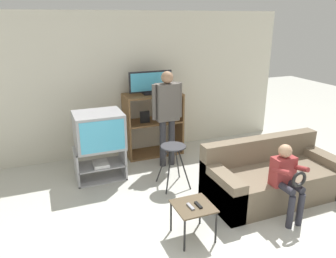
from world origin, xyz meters
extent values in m
cube|color=silver|center=(0.00, 3.38, 1.30)|extent=(6.40, 0.06, 2.60)
cube|color=#A8A8AD|center=(-0.73, 2.40, 0.01)|extent=(0.78, 0.46, 0.02)
cube|color=#A8A8AD|center=(-0.73, 2.40, 0.24)|extent=(0.75, 0.46, 0.02)
cube|color=#A8A8AD|center=(-0.73, 2.40, 0.53)|extent=(0.78, 0.46, 0.02)
cube|color=#A8A8AD|center=(-1.10, 2.40, 0.27)|extent=(0.03, 0.46, 0.54)
cube|color=#A8A8AD|center=(-0.36, 2.40, 0.27)|extent=(0.03, 0.46, 0.54)
cube|color=white|center=(-0.73, 2.34, 0.28)|extent=(0.24, 0.28, 0.05)
cube|color=#9E9EA3|center=(-0.71, 2.41, 0.82)|extent=(0.74, 0.61, 0.56)
cube|color=#4CB7E0|center=(-0.71, 2.10, 0.82)|extent=(0.66, 0.01, 0.48)
cube|color=brown|center=(-0.10, 3.05, 0.58)|extent=(0.03, 0.51, 1.17)
cube|color=brown|center=(0.92, 3.05, 0.58)|extent=(0.03, 0.51, 1.17)
cube|color=brown|center=(0.41, 3.05, 0.02)|extent=(0.99, 0.51, 0.03)
cube|color=brown|center=(0.41, 3.05, 0.64)|extent=(0.99, 0.51, 0.03)
cube|color=brown|center=(0.41, 3.05, 1.15)|extent=(0.99, 0.51, 0.03)
cube|color=black|center=(0.23, 2.98, 0.77)|extent=(0.18, 0.04, 0.22)
cube|color=black|center=(0.37, 3.05, 1.19)|extent=(0.28, 0.20, 0.04)
cube|color=black|center=(0.37, 3.05, 1.39)|extent=(0.80, 0.04, 0.38)
cube|color=#4CB7E0|center=(0.37, 3.03, 1.39)|extent=(0.75, 0.01, 0.33)
cylinder|color=black|center=(0.14, 1.60, 0.32)|extent=(0.18, 0.19, 0.65)
cylinder|color=black|center=(0.39, 1.60, 0.32)|extent=(0.18, 0.19, 0.65)
cylinder|color=black|center=(0.14, 1.86, 0.32)|extent=(0.18, 0.19, 0.65)
cylinder|color=black|center=(0.39, 1.86, 0.32)|extent=(0.18, 0.19, 0.65)
cylinder|color=#333338|center=(0.27, 1.73, 0.65)|extent=(0.38, 0.38, 0.02)
cube|color=brown|center=(0.00, 0.49, 0.42)|extent=(0.44, 0.44, 0.02)
cylinder|color=black|center=(-0.20, 0.29, 0.20)|extent=(0.02, 0.02, 0.41)
cylinder|color=black|center=(0.20, 0.29, 0.20)|extent=(0.02, 0.02, 0.41)
cylinder|color=black|center=(-0.20, 0.69, 0.20)|extent=(0.02, 0.02, 0.41)
cylinder|color=black|center=(0.20, 0.69, 0.20)|extent=(0.02, 0.02, 0.41)
cube|color=black|center=(0.05, 0.46, 0.44)|extent=(0.04, 0.15, 0.02)
cube|color=gray|center=(-0.05, 0.47, 0.44)|extent=(0.04, 0.15, 0.02)
cube|color=#756651|center=(1.48, 0.89, 0.22)|extent=(1.94, 0.90, 0.44)
cube|color=#756651|center=(1.48, 1.24, 0.62)|extent=(1.94, 0.20, 0.37)
cube|color=#756651|center=(0.62, 0.89, 0.28)|extent=(0.22, 0.90, 0.56)
cube|color=#756651|center=(2.34, 0.89, 0.28)|extent=(0.22, 0.90, 0.56)
cylinder|color=#2D2D33|center=(0.38, 2.47, 0.42)|extent=(0.11, 0.11, 0.83)
cylinder|color=#2D2D33|center=(0.54, 2.47, 0.42)|extent=(0.11, 0.11, 0.83)
cube|color=#5B5651|center=(0.46, 2.47, 1.15)|extent=(0.38, 0.20, 0.62)
cylinder|color=#5B5651|center=(0.23, 2.47, 1.16)|extent=(0.08, 0.08, 0.59)
cylinder|color=#5B5651|center=(0.69, 2.47, 1.16)|extent=(0.08, 0.08, 0.59)
sphere|color=#A37A5B|center=(0.46, 2.47, 1.56)|extent=(0.20, 0.20, 0.20)
cylinder|color=#2D2D38|center=(1.19, 0.20, 0.22)|extent=(0.08, 0.08, 0.44)
cylinder|color=#2D2D38|center=(1.34, 0.20, 0.22)|extent=(0.08, 0.08, 0.44)
cylinder|color=#2D2D38|center=(1.19, 0.35, 0.48)|extent=(0.09, 0.30, 0.09)
cylinder|color=#2D2D38|center=(1.34, 0.35, 0.48)|extent=(0.09, 0.30, 0.09)
cube|color=#993333|center=(1.27, 0.50, 0.63)|extent=(0.30, 0.17, 0.38)
cylinder|color=#993333|center=(1.13, 0.38, 0.70)|extent=(0.06, 0.31, 0.14)
cylinder|color=#993333|center=(1.40, 0.38, 0.70)|extent=(0.06, 0.31, 0.14)
sphere|color=tan|center=(1.27, 0.50, 0.90)|extent=(0.17, 0.17, 0.17)
torus|color=black|center=(1.27, 0.22, 0.65)|extent=(0.21, 0.04, 0.21)
camera|label=1|loc=(-1.50, -2.46, 2.49)|focal=35.00mm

